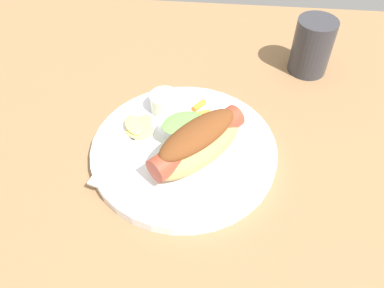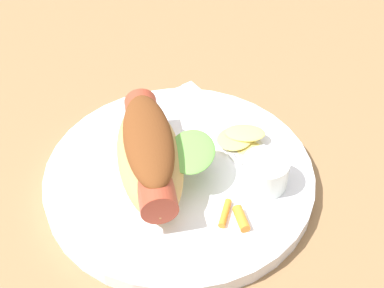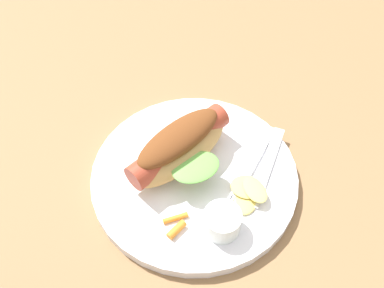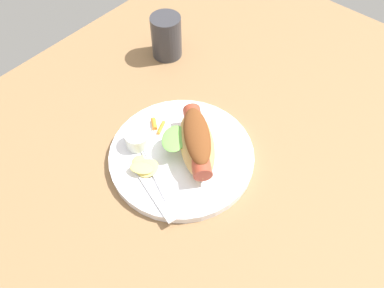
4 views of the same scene
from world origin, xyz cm
name	(u,v)px [view 2 (image 2 of 4)]	position (x,y,z in cm)	size (l,w,h in cm)	color
ground_plane	(155,203)	(0.00, 0.00, -0.90)	(120.00, 90.00, 1.80)	olive
plate	(179,177)	(3.02, -0.67, 0.80)	(26.40, 26.40, 1.60)	white
hot_dog	(150,152)	(0.98, 1.11, 4.68)	(14.39, 15.16, 6.08)	tan
sauce_ramekin	(265,173)	(6.79, -8.04, 3.08)	(4.38, 4.38, 2.95)	white
fork	(212,126)	(10.12, 0.66, 1.80)	(7.34, 14.80, 0.40)	silver
knife	(220,114)	(12.27, 1.10, 1.78)	(13.09, 1.40, 0.36)	silver
chips_pile	(242,140)	(9.87, -3.33, 2.24)	(5.14, 5.80, 1.52)	#E2CD66
carrot_garnish	(235,216)	(1.49, -8.40, 2.01)	(3.04, 3.74, 0.93)	orange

